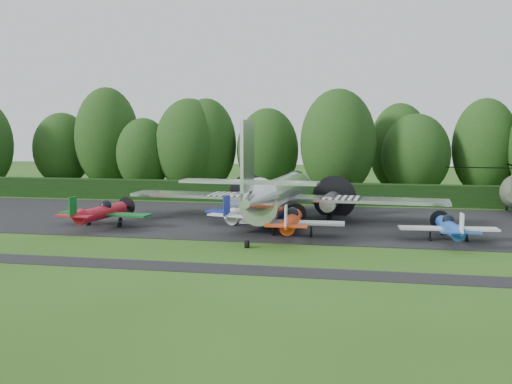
% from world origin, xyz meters
% --- Properties ---
extents(ground, '(160.00, 160.00, 0.00)m').
position_xyz_m(ground, '(0.00, 0.00, 0.00)').
color(ground, '#284B15').
rests_on(ground, ground).
extents(apron, '(70.00, 18.00, 0.01)m').
position_xyz_m(apron, '(0.00, 10.00, 0.00)').
color(apron, black).
rests_on(apron, ground).
extents(taxiway_verge, '(70.00, 2.00, 0.00)m').
position_xyz_m(taxiway_verge, '(0.00, -6.00, 0.00)').
color(taxiway_verge, black).
rests_on(taxiway_verge, ground).
extents(hedgerow, '(90.00, 1.60, 2.00)m').
position_xyz_m(hedgerow, '(0.00, 21.00, 0.00)').
color(hedgerow, black).
rests_on(hedgerow, ground).
extents(transport_plane, '(25.15, 19.29, 8.06)m').
position_xyz_m(transport_plane, '(0.20, 8.68, 2.25)').
color(transport_plane, white).
rests_on(transport_plane, ground).
extents(light_plane_red, '(7.08, 7.45, 2.72)m').
position_xyz_m(light_plane_red, '(-12.38, 4.45, 1.13)').
color(light_plane_red, '#AC0F1F').
rests_on(light_plane_red, ground).
extents(light_plane_white, '(7.38, 7.76, 2.84)m').
position_xyz_m(light_plane_white, '(-1.64, 6.34, 1.18)').
color(light_plane_white, silver).
rests_on(light_plane_white, ground).
extents(light_plane_orange, '(7.02, 7.38, 2.70)m').
position_xyz_m(light_plane_orange, '(1.84, 3.24, 1.12)').
color(light_plane_orange, red).
rests_on(light_plane_orange, ground).
extents(light_plane_blue, '(6.22, 6.54, 2.39)m').
position_xyz_m(light_plane_blue, '(11.98, 3.45, 1.00)').
color(light_plane_blue, '#1C4AAA').
rests_on(light_plane_blue, ground).
extents(tree_1, '(6.89, 6.89, 10.15)m').
position_xyz_m(tree_1, '(10.41, 33.31, 5.06)').
color(tree_1, black).
rests_on(tree_1, ground).
extents(tree_2, '(7.06, 7.06, 9.56)m').
position_xyz_m(tree_2, '(-4.37, 30.04, 4.77)').
color(tree_2, black).
rests_on(tree_2, ground).
extents(tree_3, '(8.03, 8.03, 11.46)m').
position_xyz_m(tree_3, '(3.69, 27.21, 5.72)').
color(tree_3, black).
rests_on(tree_3, ground).
extents(tree_5, '(7.31, 7.31, 9.26)m').
position_xyz_m(tree_5, '(-31.40, 32.76, 4.62)').
color(tree_5, black).
rests_on(tree_5, ground).
extents(tree_6, '(6.39, 6.39, 8.49)m').
position_xyz_m(tree_6, '(-18.94, 29.06, 4.23)').
color(tree_6, black).
rests_on(tree_6, ground).
extents(tree_7, '(6.96, 6.96, 10.74)m').
position_xyz_m(tree_7, '(-11.64, 30.25, 5.36)').
color(tree_7, black).
rests_on(tree_7, ground).
extents(tree_9, '(6.88, 6.88, 10.52)m').
position_xyz_m(tree_9, '(19.27, 31.26, 5.25)').
color(tree_9, black).
rests_on(tree_9, ground).
extents(tree_10, '(7.77, 7.77, 12.26)m').
position_xyz_m(tree_10, '(-24.56, 31.34, 6.12)').
color(tree_10, black).
rests_on(tree_10, ground).
extents(tree_12, '(7.35, 7.35, 8.86)m').
position_xyz_m(tree_12, '(11.96, 29.76, 4.42)').
color(tree_12, black).
rests_on(tree_12, ground).
extents(tree_13, '(8.03, 8.03, 10.72)m').
position_xyz_m(tree_13, '(-13.46, 29.58, 5.35)').
color(tree_13, black).
rests_on(tree_13, ground).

